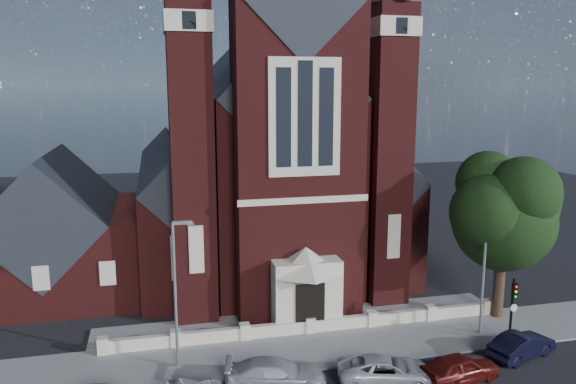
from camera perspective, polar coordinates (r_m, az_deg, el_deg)
name	(u,v)px	position (r m, az deg, el deg)	size (l,w,h in m)	color
ground	(279,286)	(42.88, -0.88, -9.51)	(120.00, 120.00, 0.00)	black
pavement_strip	(319,348)	(33.53, 3.18, -15.57)	(60.00, 5.00, 0.12)	gray
forecourt_paving	(301,320)	(37.02, 1.37, -12.91)	(26.00, 3.00, 0.14)	gray
forecourt_wall	(310,334)	(35.26, 2.22, -14.17)	(24.00, 0.40, 0.90)	beige
church	(259,164)	(48.46, -2.95, 2.85)	(20.01, 34.90, 29.20)	#4A1513
parish_hall	(56,237)	(44.24, -22.53, -4.27)	(12.00, 12.20, 10.24)	#4A1513
street_tree	(508,214)	(37.61, 21.48, -2.13)	(6.40, 6.60, 10.70)	black
street_lamp_left	(177,287)	(30.08, -11.24, -9.41)	(1.16, 0.22, 8.09)	gray
street_lamp_right	(486,262)	(35.46, 19.44, -6.70)	(1.16, 0.22, 8.09)	gray
traffic_signal	(513,302)	(35.38, 21.89, -10.36)	(0.28, 0.42, 4.00)	black
car_silver_b	(276,374)	(29.36, -1.23, -18.02)	(2.05, 5.04, 1.46)	#A2A3A9
car_white_suv	(386,370)	(30.22, 9.92, -17.40)	(2.27, 4.92, 1.37)	silver
car_dark_red	(460,368)	(31.20, 17.05, -16.69)	(1.72, 4.27, 1.46)	#54120E
car_navy	(522,345)	(34.73, 22.64, -14.18)	(1.49, 4.28, 1.41)	black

